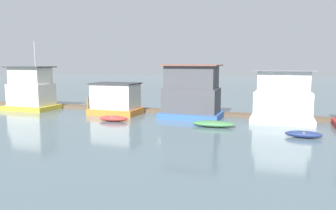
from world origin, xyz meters
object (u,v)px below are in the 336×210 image
dinghy_red (114,118)px  houseboat_white (283,99)px  mooring_post_near_right (88,104)px  houseboat_blue (191,93)px  dinghy_green (214,124)px  mooring_post_near_left (131,103)px  houseboat_yellow (31,90)px  mooring_post_far_left (183,106)px  dinghy_navy (304,134)px  houseboat_orange (116,99)px

dinghy_red → houseboat_white: bearing=16.3°
dinghy_red → mooring_post_near_right: 8.87m
dinghy_red → mooring_post_near_right: bearing=138.5°
houseboat_blue → mooring_post_near_right: 13.42m
dinghy_green → mooring_post_near_left: size_ratio=1.86×
houseboat_white → mooring_post_near_left: houseboat_white is taller
houseboat_blue → houseboat_yellow: bearing=-178.5°
houseboat_yellow → mooring_post_far_left: bearing=6.0°
houseboat_yellow → mooring_post_far_left: 18.66m
dinghy_navy → houseboat_blue: bearing=150.3°
houseboat_white → dinghy_red: size_ratio=1.90×
dinghy_navy → mooring_post_far_left: bearing=147.7°
dinghy_green → mooring_post_near_right: (-16.35, 5.44, 0.48)m
houseboat_yellow → mooring_post_near_right: (6.57, 1.96, -1.58)m
mooring_post_near_right → dinghy_red: bearing=-41.5°
houseboat_orange → mooring_post_far_left: size_ratio=2.54×
dinghy_green → houseboat_white: bearing=35.6°
houseboat_yellow → houseboat_blue: houseboat_yellow is taller
houseboat_yellow → mooring_post_near_right: bearing=16.6°
houseboat_orange → mooring_post_near_left: 2.15m
houseboat_orange → mooring_post_far_left: houseboat_orange is taller
dinghy_red → mooring_post_near_left: size_ratio=1.43×
houseboat_blue → mooring_post_near_right: bearing=173.8°
mooring_post_near_left → dinghy_navy: bearing=-22.3°
dinghy_green → dinghy_red: bearing=-177.5°
dinghy_red → mooring_post_near_left: bearing=99.4°
dinghy_red → mooring_post_far_left: mooring_post_far_left is taller
houseboat_orange → houseboat_white: bearing=1.6°
houseboat_yellow → houseboat_blue: size_ratio=1.34×
houseboat_white → dinghy_red: 16.15m
mooring_post_near_right → mooring_post_far_left: size_ratio=0.73×
houseboat_yellow → houseboat_orange: 11.36m
houseboat_yellow → mooring_post_near_right: size_ratio=5.39×
houseboat_blue → dinghy_red: (-6.59, -4.43, -2.24)m
dinghy_green → mooring_post_far_left: 7.04m
houseboat_yellow → houseboat_blue: (19.79, 0.52, 0.18)m
mooring_post_far_left → houseboat_orange: bearing=-165.4°
mooring_post_near_right → mooring_post_far_left: 11.95m
houseboat_yellow → mooring_post_near_left: (12.23, 1.96, -1.29)m
houseboat_orange → houseboat_white: houseboat_white is taller
mooring_post_near_right → mooring_post_far_left: (11.94, 0.00, 0.27)m
dinghy_green → mooring_post_near_right: bearing=161.6°
houseboat_yellow → houseboat_orange: (11.34, 0.09, -0.68)m
dinghy_green → mooring_post_near_left: bearing=153.0°
houseboat_white → dinghy_navy: bearing=-75.3°
dinghy_red → mooring_post_far_left: bearing=47.9°
mooring_post_near_right → houseboat_yellow: bearing=-163.4°
houseboat_orange → mooring_post_near_left: bearing=64.4°
mooring_post_near_left → mooring_post_near_right: mooring_post_near_left is taller
houseboat_yellow → dinghy_navy: 30.71m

